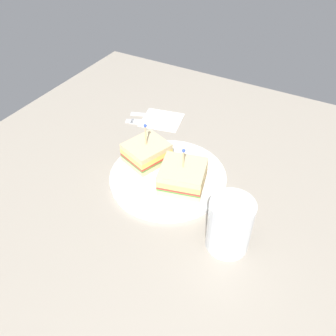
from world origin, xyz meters
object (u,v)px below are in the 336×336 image
sandwich_half_front (183,176)px  fork (145,122)px  plate (168,177)px  napkin (162,120)px  drink_glass (229,227)px  knife (150,115)px  sandwich_half_back (147,152)px

sandwich_half_front → fork: 25.89cm
plate → napkin: size_ratio=2.46×
drink_glass → fork: (-32.84, 25.37, -4.39)cm
plate → napkin: (-12.34, 18.77, -0.43)cm
napkin → knife: knife is taller
sandwich_half_back → fork: 16.67cm
fork → knife: bearing=97.9°
drink_glass → napkin: bearing=136.1°
plate → knife: size_ratio=2.13×
sandwich_half_back → knife: (-9.60, 17.26, -3.06)cm
napkin → plate: bearing=-56.7°
napkin → knife: size_ratio=0.86×
sandwich_half_back → sandwich_half_front: bearing=-16.3°
sandwich_half_back → fork: (-9.10, 13.63, -3.06)cm
sandwich_half_front → knife: 28.72cm
sandwich_half_back → plate: bearing=-17.2°
sandwich_half_back → drink_glass: 26.51cm
fork → sandwich_half_back: bearing=-56.3°
sandwich_half_front → drink_glass: (13.30, -8.68, 1.18)cm
drink_glass → sandwich_half_back: bearing=153.7°
fork → knife: same height
drink_glass → plate: bearing=150.6°
plate → sandwich_half_back: (-6.46, 2.00, 2.73)cm
napkin → fork: (-3.22, -3.14, 0.10)cm
sandwich_half_front → plate: bearing=165.2°
drink_glass → napkin: 41.35cm
napkin → drink_glass: bearing=-43.9°
sandwich_half_front → fork: sandwich_half_front is taller
napkin → knife: bearing=172.5°
sandwich_half_front → knife: (-20.04, 20.31, -3.20)cm
napkin → sandwich_half_front: bearing=-50.5°
fork → plate: bearing=-45.1°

